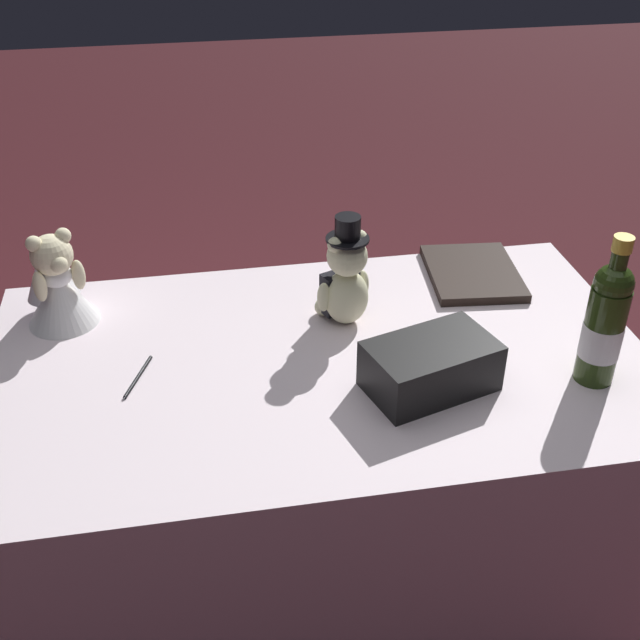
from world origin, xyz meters
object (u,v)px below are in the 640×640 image
teddy_bear_bride (55,281)px  signing_pen (137,378)px  teddy_bear_groom (345,279)px  guestbook (473,273)px  champagne_bottle (605,322)px  gift_case_black (431,366)px

teddy_bear_bride → signing_pen: bearing=123.0°
teddy_bear_groom → guestbook: (-0.37, -0.15, -0.10)m
teddy_bear_groom → teddy_bear_bride: (0.67, -0.13, -0.01)m
teddy_bear_bride → guestbook: bearing=-178.9°
teddy_bear_groom → teddy_bear_bride: teddy_bear_groom is taller
teddy_bear_groom → champagne_bottle: champagne_bottle is taller
teddy_bear_bride → champagne_bottle: bearing=158.8°
champagne_bottle → guestbook: (0.11, -0.47, -0.13)m
teddy_bear_groom → signing_pen: size_ratio=1.88×
teddy_bear_groom → champagne_bottle: bearing=146.4°
gift_case_black → teddy_bear_groom: bearing=-66.5°
guestbook → teddy_bear_groom: bearing=26.9°
signing_pen → gift_case_black: size_ratio=0.49×
champagne_bottle → guestbook: bearing=-76.8°
teddy_bear_bride → gift_case_black: size_ratio=0.79×
champagne_bottle → guestbook: champagne_bottle is taller
teddy_bear_bride → gift_case_black: teddy_bear_bride is taller
champagne_bottle → signing_pen: 1.00m
teddy_bear_groom → champagne_bottle: 0.58m
teddy_bear_groom → teddy_bear_bride: size_ratio=1.17×
champagne_bottle → signing_pen: (0.97, -0.17, -0.14)m
teddy_bear_bride → champagne_bottle: champagne_bottle is taller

